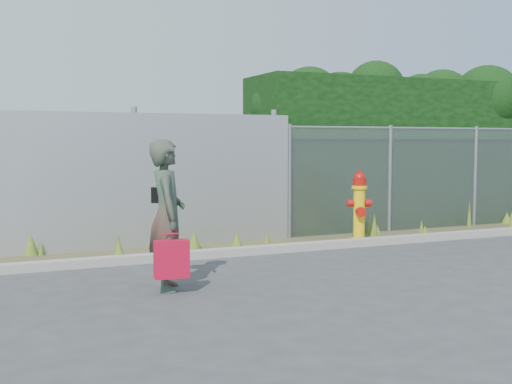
{
  "coord_description": "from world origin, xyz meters",
  "views": [
    {
      "loc": [
        -4.07,
        -7.2,
        1.74
      ],
      "look_at": [
        -0.3,
        1.4,
        1.0
      ],
      "focal_mm": 45.0,
      "sensor_mm": 36.0,
      "label": 1
    }
  ],
  "objects": [
    {
      "name": "ground",
      "position": [
        0.0,
        0.0,
        0.0
      ],
      "size": [
        80.0,
        80.0,
        0.0
      ],
      "primitive_type": "plane",
      "color": "#3A3A3D",
      "rests_on": "ground"
    },
    {
      "name": "curb",
      "position": [
        0.0,
        1.8,
        0.06
      ],
      "size": [
        16.0,
        0.22,
        0.12
      ],
      "primitive_type": "cube",
      "color": "gray",
      "rests_on": "ground"
    },
    {
      "name": "weed_strip",
      "position": [
        -0.03,
        2.41,
        0.11
      ],
      "size": [
        16.0,
        1.29,
        0.55
      ],
      "color": "#484229",
      "rests_on": "ground"
    },
    {
      "name": "corrugated_fence",
      "position": [
        -3.25,
        3.01,
        1.1
      ],
      "size": [
        8.5,
        0.21,
        2.3
      ],
      "color": "#A2A4A9",
      "rests_on": "ground"
    },
    {
      "name": "chainlink_fence",
      "position": [
        4.25,
        3.0,
        1.03
      ],
      "size": [
        6.5,
        0.07,
        2.05
      ],
      "color": "gray",
      "rests_on": "ground"
    },
    {
      "name": "hedge",
      "position": [
        4.38,
        4.03,
        1.88
      ],
      "size": [
        7.36,
        2.04,
        3.42
      ],
      "color": "black",
      "rests_on": "ground"
    },
    {
      "name": "fire_hydrant",
      "position": [
        1.96,
        2.13,
        0.61
      ],
      "size": [
        0.42,
        0.37,
        1.25
      ],
      "rotation": [
        0.0,
        0.0,
        -0.4
      ],
      "color": "yellow",
      "rests_on": "ground"
    },
    {
      "name": "woman",
      "position": [
        -2.03,
        0.04,
        0.88
      ],
      "size": [
        0.55,
        0.72,
        1.76
      ],
      "primitive_type": "imported",
      "rotation": [
        0.0,
        0.0,
        1.35
      ],
      "color": "#106B51",
      "rests_on": "ground"
    },
    {
      "name": "red_tote_bag",
      "position": [
        -2.07,
        -0.25,
        0.41
      ],
      "size": [
        0.39,
        0.14,
        0.51
      ],
      "rotation": [
        0.0,
        0.0,
        -0.07
      ],
      "color": "#BA0A2B"
    },
    {
      "name": "black_shoulder_bag",
      "position": [
        -2.02,
        0.3,
        1.1
      ],
      "size": [
        0.25,
        0.1,
        0.19
      ],
      "rotation": [
        0.0,
        0.0,
        -0.33
      ],
      "color": "black"
    }
  ]
}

